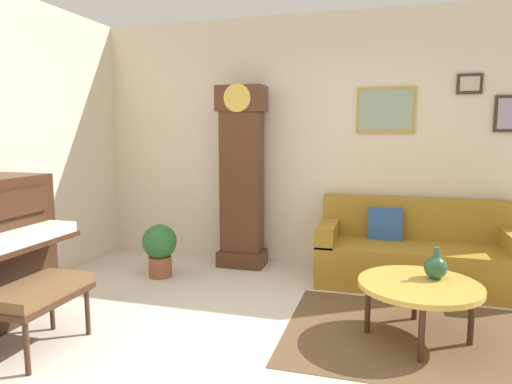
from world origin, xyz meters
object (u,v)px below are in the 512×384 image
Objects in this scene: piano_bench at (39,294)px; grandfather_clock at (242,182)px; couch at (415,253)px; green_jug at (436,267)px; coffee_table at (419,287)px; potted_plant at (160,247)px.

piano_bench is 2.50m from grandfather_clock.
couch is 7.92× the size of green_jug.
green_jug is at bearing -86.24° from couch.
green_jug is at bearing 21.50° from piano_bench.
coffee_table is 1.57× the size of potted_plant.
couch reaches higher than coffee_table.
grandfather_clock reaches higher than piano_bench.
couch is (2.59, 2.21, -0.09)m from piano_bench.
couch reaches higher than piano_bench.
coffee_table is (1.81, -1.40, -0.57)m from grandfather_clock.
couch is at bearing 40.45° from piano_bench.
grandfather_clock is 2.35m from green_jug.
potted_plant is (-2.52, 0.77, -0.08)m from coffee_table.
grandfather_clock is 1.07× the size of couch.
potted_plant is (-2.64, 0.64, -0.19)m from green_jug.
couch reaches higher than green_jug.
piano_bench is at bearing -107.57° from grandfather_clock.
green_jug is 0.43× the size of potted_plant.
couch is 1.29m from coffee_table.
green_jug is 2.72m from potted_plant.
green_jug is (0.08, -1.16, 0.20)m from couch.
potted_plant reaches higher than piano_bench.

